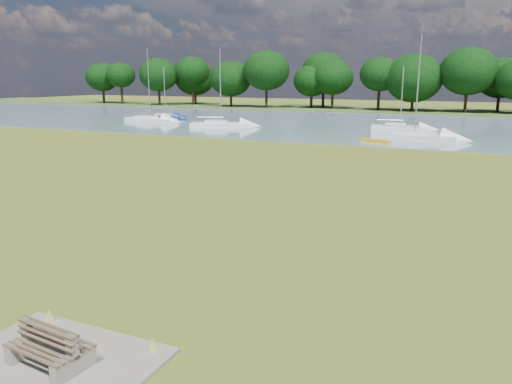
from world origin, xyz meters
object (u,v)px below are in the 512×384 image
at_px(sailboat_0, 399,126).
at_px(sailboat_1, 414,134).
at_px(kayak, 375,141).
at_px(sailboat_8, 165,116).
at_px(bench_pair, 50,347).
at_px(sailboat_5, 220,123).
at_px(sailboat_6, 150,118).

xyz_separation_m(sailboat_0, sailboat_1, (2.52, -8.06, 0.04)).
bearing_deg(sailboat_1, kayak, -119.61).
xyz_separation_m(sailboat_0, sailboat_8, (-32.38, 1.89, -0.01)).
bearing_deg(sailboat_8, sailboat_0, 5.03).
height_order(sailboat_1, sailboat_8, sailboat_1).
bearing_deg(sailboat_0, bench_pair, -96.85).
xyz_separation_m(sailboat_5, sailboat_6, (-11.79, 2.37, -0.00)).
relative_size(sailboat_5, sailboat_8, 1.25).
xyz_separation_m(kayak, sailboat_1, (2.86, 3.69, 0.34)).
relative_size(sailboat_0, sailboat_1, 0.71).
distance_m(sailboat_0, sailboat_1, 8.45).
height_order(sailboat_0, sailboat_1, sailboat_1).
distance_m(sailboat_6, sailboat_8, 4.72).
height_order(bench_pair, kayak, bench_pair).
height_order(sailboat_0, sailboat_5, sailboat_5).
bearing_deg(sailboat_6, bench_pair, -51.63).
relative_size(kayak, sailboat_6, 0.31).
bearing_deg(sailboat_0, kayak, -99.16).
xyz_separation_m(bench_pair, sailboat_5, (-20.43, 45.58, 0.06)).
distance_m(sailboat_0, sailboat_5, 20.50).
height_order(sailboat_6, sailboat_8, sailboat_6).
bearing_deg(sailboat_8, sailboat_1, -7.54).
distance_m(kayak, sailboat_8, 34.83).
bearing_deg(sailboat_0, sailboat_8, 169.15).
relative_size(kayak, sailboat_5, 0.32).
bearing_deg(sailboat_6, sailboat_0, 9.48).
xyz_separation_m(sailboat_0, sailboat_6, (-31.63, -2.77, 0.03)).
height_order(sailboat_5, sailboat_6, sailboat_6).
bearing_deg(sailboat_1, sailboat_0, 115.53).
distance_m(kayak, sailboat_5, 20.60).
xyz_separation_m(bench_pair, sailboat_0, (-0.59, 50.72, 0.03)).
xyz_separation_m(bench_pair, sailboat_8, (-32.97, 52.61, 0.02)).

